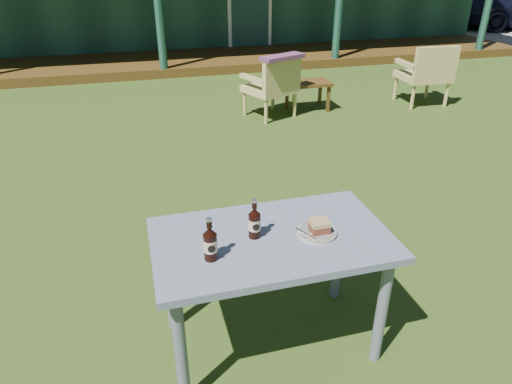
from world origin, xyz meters
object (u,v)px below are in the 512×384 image
object	(u,v)px
cafe_table	(271,253)
armchair_right	(427,72)
cola_bottle_near	(255,222)
armchair_left	(274,84)
cake_slice	(319,226)
plate	(317,232)
side_table	(308,86)
cola_bottle_far	(210,243)

from	to	relation	value
cafe_table	armchair_right	distance (m)	5.12
cola_bottle_near	armchair_left	xyz separation A→B (m)	(1.29, 3.79, -0.36)
cola_bottle_near	armchair_left	bearing A→B (deg)	71.22
cafe_table	cake_slice	xyz separation A→B (m)	(0.24, -0.04, 0.15)
cake_slice	cola_bottle_near	size ratio (longest dim) A/B	0.44
cake_slice	armchair_left	world-z (taller)	cake_slice
cafe_table	plate	distance (m)	0.26
armchair_left	side_table	bearing A→B (deg)	17.93
plate	side_table	distance (m)	4.32
plate	cake_slice	size ratio (longest dim) A/B	2.22
cola_bottle_far	armchair_right	bearing A→B (deg)	45.64
plate	cake_slice	bearing A→B (deg)	-6.28
plate	armchair_left	distance (m)	3.98
armchair_right	side_table	bearing A→B (deg)	172.51
cake_slice	cola_bottle_near	world-z (taller)	cola_bottle_near
plate	armchair_left	bearing A→B (deg)	75.77
armchair_right	cola_bottle_near	bearing A→B (deg)	-133.40
cola_bottle_near	armchair_left	distance (m)	4.02
cola_bottle_far	armchair_left	bearing A→B (deg)	68.62
cola_bottle_far	plate	bearing A→B (deg)	7.08
side_table	cola_bottle_far	bearing A→B (deg)	-117.01
armchair_right	side_table	distance (m)	1.72
cola_bottle_near	side_table	xyz separation A→B (m)	(1.84, 3.97, -0.46)
cafe_table	cola_bottle_far	size ratio (longest dim) A/B	5.47
armchair_left	side_table	distance (m)	0.59
cola_bottle_near	armchair_right	xyz separation A→B (m)	(3.54, 3.75, -0.32)
cake_slice	side_table	distance (m)	4.33
cola_bottle_near	armchair_right	bearing A→B (deg)	46.60
cake_slice	armchair_left	xyz separation A→B (m)	(0.97, 3.85, -0.32)
cake_slice	cola_bottle_far	xyz separation A→B (m)	(-0.57, -0.07, 0.04)
armchair_left	armchair_right	xyz separation A→B (m)	(2.25, -0.04, 0.03)
cake_slice	cola_bottle_near	bearing A→B (deg)	169.76
armchair_left	armchair_right	distance (m)	2.25
armchair_right	cake_slice	bearing A→B (deg)	-130.24
side_table	cafe_table	bearing A→B (deg)	-113.78
armchair_left	side_table	size ratio (longest dim) A/B	1.32
armchair_left	cafe_table	bearing A→B (deg)	-107.54
plate	armchair_right	bearing A→B (deg)	49.66
armchair_left	armchair_right	bearing A→B (deg)	-1.12
plate	armchair_right	xyz separation A→B (m)	(3.23, 3.80, -0.25)
plate	cola_bottle_near	world-z (taller)	cola_bottle_near
cake_slice	side_table	xyz separation A→B (m)	(1.52, 4.03, -0.42)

